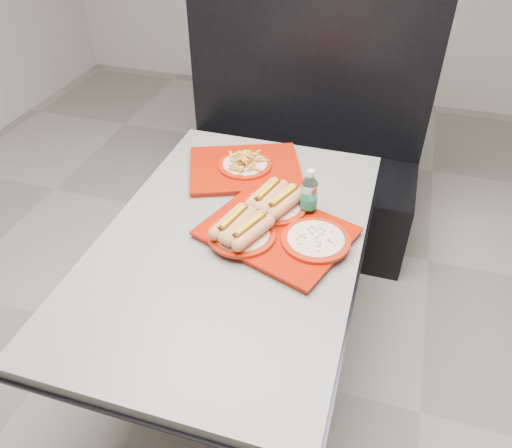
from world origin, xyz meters
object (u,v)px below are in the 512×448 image
(tray_far, at_px, (245,166))
(booth_bench, at_px, (297,164))
(water_bottle, at_px, (309,197))
(tray_near, at_px, (273,225))
(diner_table, at_px, (233,271))

(tray_far, bearing_deg, booth_bench, 82.74)
(booth_bench, relative_size, water_bottle, 6.78)
(booth_bench, height_order, tray_far, booth_bench)
(booth_bench, xyz_separation_m, tray_near, (0.13, -1.03, 0.39))
(tray_far, height_order, water_bottle, water_bottle)
(water_bottle, bearing_deg, booth_bench, 104.44)
(tray_far, xyz_separation_m, water_bottle, (0.32, -0.22, 0.06))
(diner_table, height_order, water_bottle, water_bottle)
(water_bottle, bearing_deg, tray_far, 144.84)
(tray_near, distance_m, water_bottle, 0.17)
(tray_near, xyz_separation_m, tray_far, (-0.22, 0.36, -0.01))
(tray_far, bearing_deg, water_bottle, -35.16)
(tray_near, bearing_deg, diner_table, -154.19)
(diner_table, bearing_deg, tray_far, 101.47)
(diner_table, height_order, booth_bench, booth_bench)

